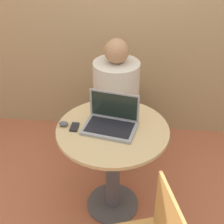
{
  "coord_description": "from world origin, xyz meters",
  "views": [
    {
      "loc": [
        0.18,
        -1.7,
        2.03
      ],
      "look_at": [
        -0.01,
        0.05,
        0.87
      ],
      "focal_mm": 50.0,
      "sensor_mm": 36.0,
      "label": 1
    }
  ],
  "objects": [
    {
      "name": "back_wall",
      "position": [
        0.0,
        1.12,
        1.3
      ],
      "size": [
        7.0,
        0.05,
        2.6
      ],
      "color": "tan",
      "rests_on": "ground_plane"
    },
    {
      "name": "round_table",
      "position": [
        0.0,
        0.0,
        0.54
      ],
      "size": [
        0.77,
        0.77,
        0.77
      ],
      "color": "#4C4C51",
      "rests_on": "ground_plane"
    },
    {
      "name": "cell_phone",
      "position": [
        -0.26,
        -0.02,
        0.78
      ],
      "size": [
        0.05,
        0.09,
        0.02
      ],
      "color": "black",
      "rests_on": "round_table"
    },
    {
      "name": "computer_mouse",
      "position": [
        -0.34,
        -0.01,
        0.79
      ],
      "size": [
        0.07,
        0.04,
        0.04
      ],
      "color": "#4C4C51",
      "rests_on": "round_table"
    },
    {
      "name": "ground_plane",
      "position": [
        0.0,
        0.0,
        0.0
      ],
      "size": [
        12.0,
        12.0,
        0.0
      ],
      "primitive_type": "plane",
      "color": "#B26042"
    },
    {
      "name": "laptop",
      "position": [
        -0.01,
        0.02,
        0.82
      ],
      "size": [
        0.39,
        0.3,
        0.23
      ],
      "color": "gray",
      "rests_on": "round_table"
    },
    {
      "name": "person_seated",
      "position": [
        -0.03,
        0.67,
        0.48
      ],
      "size": [
        0.4,
        0.61,
        1.18
      ],
      "color": "brown",
      "rests_on": "ground_plane"
    }
  ]
}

